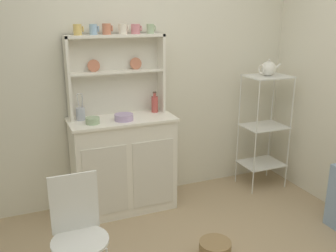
% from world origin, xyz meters
% --- Properties ---
extents(wall_back, '(3.84, 0.05, 2.50)m').
position_xyz_m(wall_back, '(0.00, 1.62, 1.25)').
color(wall_back, silver).
rests_on(wall_back, ground).
extents(hutch_cabinet, '(0.95, 0.45, 0.90)m').
position_xyz_m(hutch_cabinet, '(-0.27, 1.37, 0.46)').
color(hutch_cabinet, white).
rests_on(hutch_cabinet, ground).
extents(hutch_shelf_unit, '(0.89, 0.18, 0.73)m').
position_xyz_m(hutch_shelf_unit, '(-0.27, 1.53, 1.32)').
color(hutch_shelf_unit, silver).
rests_on(hutch_shelf_unit, hutch_cabinet).
extents(bakers_rack, '(0.44, 0.34, 1.20)m').
position_xyz_m(bakers_rack, '(1.24, 1.29, 0.72)').
color(bakers_rack, silver).
rests_on(bakers_rack, ground).
extents(wire_chair, '(0.36, 0.36, 0.85)m').
position_xyz_m(wire_chair, '(-0.86, 0.33, 0.52)').
color(wire_chair, white).
rests_on(wire_chair, ground).
extents(floor_basket, '(0.25, 0.25, 0.15)m').
position_xyz_m(floor_basket, '(0.15, 0.34, 0.07)').
color(floor_basket, '#93754C').
rests_on(floor_basket, ground).
extents(cup_gold_0, '(0.08, 0.07, 0.09)m').
position_xyz_m(cup_gold_0, '(-0.59, 1.49, 1.68)').
color(cup_gold_0, '#DBB760').
rests_on(cup_gold_0, hutch_shelf_unit).
extents(cup_sky_1, '(0.08, 0.07, 0.09)m').
position_xyz_m(cup_sky_1, '(-0.45, 1.49, 1.67)').
color(cup_sky_1, '#8EB2D1').
rests_on(cup_sky_1, hutch_shelf_unit).
extents(cup_terracotta_2, '(0.09, 0.07, 0.09)m').
position_xyz_m(cup_terracotta_2, '(-0.34, 1.49, 1.68)').
color(cup_terracotta_2, '#C67556').
rests_on(cup_terracotta_2, hutch_shelf_unit).
extents(cup_cream_3, '(0.09, 0.08, 0.09)m').
position_xyz_m(cup_cream_3, '(-0.19, 1.49, 1.67)').
color(cup_cream_3, silver).
rests_on(cup_cream_3, hutch_shelf_unit).
extents(cup_rose_4, '(0.10, 0.08, 0.09)m').
position_xyz_m(cup_rose_4, '(-0.08, 1.49, 1.67)').
color(cup_rose_4, '#D17A84').
rests_on(cup_rose_4, hutch_shelf_unit).
extents(cup_sage_5, '(0.08, 0.07, 0.08)m').
position_xyz_m(cup_sage_5, '(0.06, 1.49, 1.67)').
color(cup_sage_5, '#9EB78E').
rests_on(cup_sage_5, hutch_shelf_unit).
extents(bowl_mixing_large, '(0.12, 0.12, 0.05)m').
position_xyz_m(bowl_mixing_large, '(-0.55, 1.29, 0.93)').
color(bowl_mixing_large, '#9EB78E').
rests_on(bowl_mixing_large, hutch_cabinet).
extents(bowl_floral_medium, '(0.17, 0.17, 0.06)m').
position_xyz_m(bowl_floral_medium, '(-0.27, 1.29, 0.93)').
color(bowl_floral_medium, '#B79ECC').
rests_on(bowl_floral_medium, hutch_cabinet).
extents(jam_bottle, '(0.06, 0.06, 0.20)m').
position_xyz_m(jam_bottle, '(0.08, 1.45, 0.98)').
color(jam_bottle, '#B74C47').
rests_on(jam_bottle, hutch_cabinet).
extents(utensil_jar, '(0.08, 0.08, 0.25)m').
position_xyz_m(utensil_jar, '(-0.62, 1.45, 0.96)').
color(utensil_jar, '#B2B7C6').
rests_on(utensil_jar, hutch_cabinet).
extents(porcelain_teapot, '(0.24, 0.15, 0.17)m').
position_xyz_m(porcelain_teapot, '(1.24, 1.29, 1.27)').
color(porcelain_teapot, white).
rests_on(porcelain_teapot, bakers_rack).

